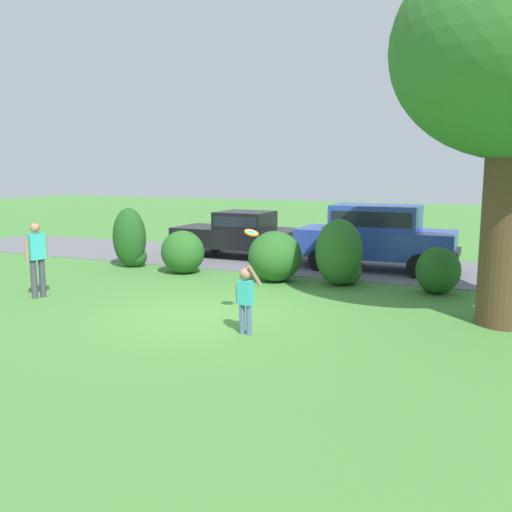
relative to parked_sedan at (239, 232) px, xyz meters
name	(u,v)px	position (x,y,z in m)	size (l,w,h in m)	color
ground_plane	(203,316)	(2.52, -7.05, -0.85)	(80.00, 80.00, 0.00)	#478438
driveway_strip	(308,263)	(2.52, -0.21, -0.84)	(28.00, 4.40, 0.02)	slate
shrub_near_tree	(130,240)	(-2.25, -2.97, -0.03)	(1.05, 0.90, 1.80)	#1E511C
shrub_centre_left	(183,252)	(-0.26, -3.23, -0.23)	(1.27, 1.13, 1.23)	#286023
shrub_centre	(275,256)	(2.58, -3.23, -0.18)	(1.42, 1.39, 1.34)	#286023
shrub_centre_right	(340,255)	(4.28, -2.99, -0.06)	(1.20, 1.24, 1.71)	#286023
shrub_far_end	(438,271)	(6.67, -3.00, -0.32)	(1.05, 1.25, 1.12)	#1E511C
parked_sedan	(239,232)	(0.00, 0.00, 0.00)	(4.42, 2.14, 1.56)	black
parked_suv	(376,234)	(4.66, -0.44, 0.23)	(4.71, 2.11, 1.92)	#28429E
child_thrower	(245,295)	(3.85, -7.86, -0.13)	(0.46, 0.24, 1.29)	#4C608C
frisbee	(251,233)	(3.56, -6.94, 0.89)	(0.29, 0.28, 0.15)	orange
adult_onlooker	(37,256)	(-1.75, -7.17, 0.13)	(0.32, 0.51, 1.74)	#3F3F4C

